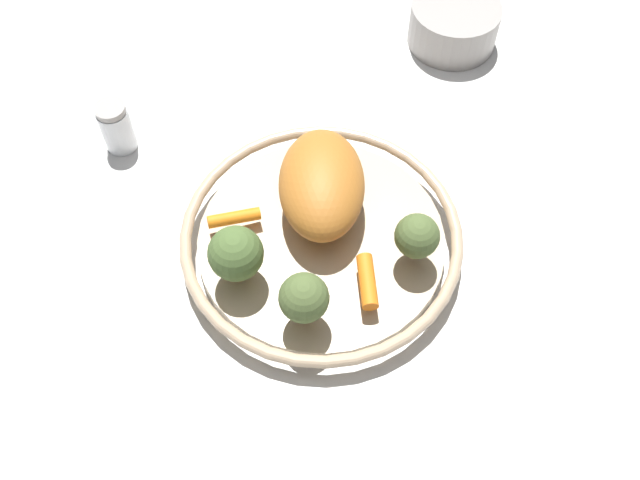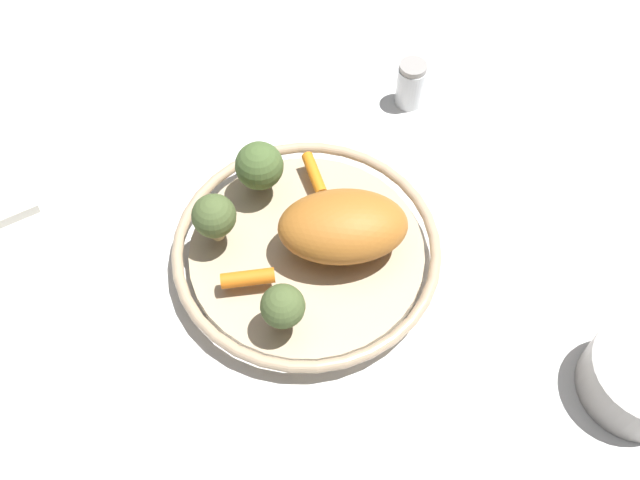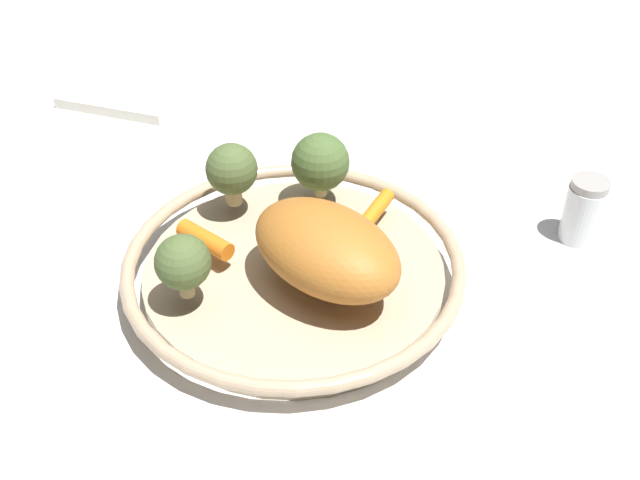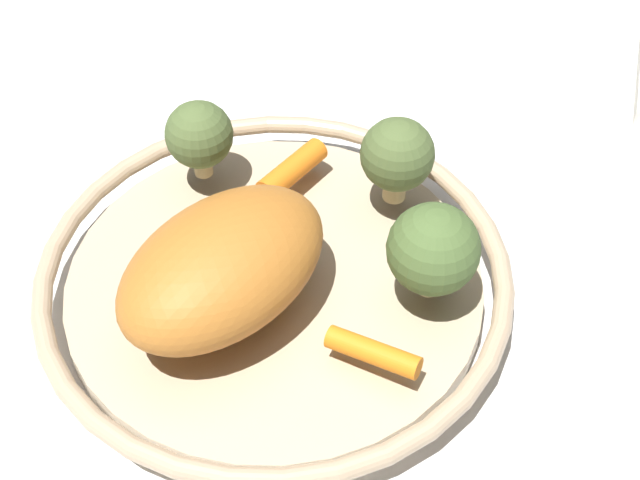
% 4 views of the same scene
% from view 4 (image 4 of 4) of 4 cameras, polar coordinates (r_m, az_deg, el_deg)
% --- Properties ---
extents(ground_plane, '(2.21, 2.21, 0.00)m').
position_cam_4_polar(ground_plane, '(0.60, -2.86, -3.76)').
color(ground_plane, silver).
extents(serving_bowl, '(0.31, 0.31, 0.03)m').
position_cam_4_polar(serving_bowl, '(0.59, -2.93, -2.63)').
color(serving_bowl, tan).
rests_on(serving_bowl, ground_plane).
extents(roast_chicken_piece, '(0.17, 0.16, 0.06)m').
position_cam_4_polar(roast_chicken_piece, '(0.54, -6.24, -1.69)').
color(roast_chicken_piece, '#B26927').
rests_on(roast_chicken_piece, serving_bowl).
extents(baby_carrot_back, '(0.03, 0.06, 0.02)m').
position_cam_4_polar(baby_carrot_back, '(0.53, 3.43, -7.21)').
color(baby_carrot_back, orange).
rests_on(baby_carrot_back, serving_bowl).
extents(baby_carrot_near_rim, '(0.06, 0.05, 0.02)m').
position_cam_4_polar(baby_carrot_near_rim, '(0.63, -1.71, 4.53)').
color(baby_carrot_near_rim, orange).
rests_on(baby_carrot_near_rim, serving_bowl).
extents(broccoli_floret_large, '(0.05, 0.05, 0.06)m').
position_cam_4_polar(broccoli_floret_large, '(0.60, 4.99, 5.43)').
color(broccoli_floret_large, tan).
rests_on(broccoli_floret_large, serving_bowl).
extents(broccoli_floret_edge, '(0.06, 0.06, 0.07)m').
position_cam_4_polar(broccoli_floret_edge, '(0.54, 7.29, -0.62)').
color(broccoli_floret_edge, tan).
rests_on(broccoli_floret_edge, serving_bowl).
extents(broccoli_floret_mid, '(0.05, 0.05, 0.06)m').
position_cam_4_polar(broccoli_floret_mid, '(0.62, -7.77, 6.69)').
color(broccoli_floret_mid, tan).
rests_on(broccoli_floret_mid, serving_bowl).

